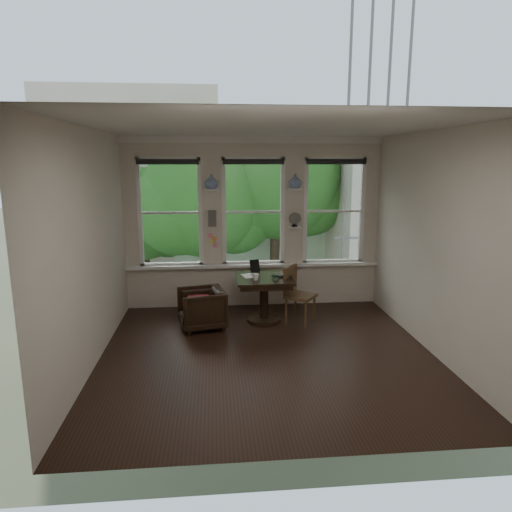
{
  "coord_description": "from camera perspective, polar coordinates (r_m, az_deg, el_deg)",
  "views": [
    {
      "loc": [
        -0.69,
        -5.78,
        2.59
      ],
      "look_at": [
        -0.07,
        0.9,
        1.18
      ],
      "focal_mm": 32.0,
      "sensor_mm": 36.0,
      "label": 1
    }
  ],
  "objects": [
    {
      "name": "shelf_right",
      "position": [
        8.07,
        4.9,
        8.32
      ],
      "size": [
        0.26,
        0.16,
        0.03
      ],
      "primitive_type": "cube",
      "color": "white",
      "rests_on": "ground"
    },
    {
      "name": "side_chair_right",
      "position": [
        7.41,
        5.59,
        -4.93
      ],
      "size": [
        0.59,
        0.59,
        0.92
      ],
      "primitive_type": null,
      "rotation": [
        0.0,
        0.0,
        0.94
      ],
      "color": "#492E1A",
      "rests_on": "ground"
    },
    {
      "name": "table",
      "position": [
        7.46,
        1.01,
        -5.43
      ],
      "size": [
        0.9,
        0.9,
        0.75
      ],
      "primitive_type": null,
      "color": "black",
      "rests_on": "ground"
    },
    {
      "name": "desk_fan",
      "position": [
        8.1,
        4.85,
        4.28
      ],
      "size": [
        0.2,
        0.2,
        0.24
      ],
      "primitive_type": null,
      "color": "#59544F",
      "rests_on": "ground"
    },
    {
      "name": "sticky_notes",
      "position": [
        8.07,
        -5.45,
        2.24
      ],
      "size": [
        0.16,
        0.01,
        0.24
      ],
      "primitive_type": null,
      "color": "pink",
      "rests_on": "ground"
    },
    {
      "name": "intercom",
      "position": [
        8.02,
        -5.5,
        4.7
      ],
      "size": [
        0.14,
        0.06,
        0.28
      ],
      "primitive_type": "cube",
      "color": "#59544F",
      "rests_on": "ground"
    },
    {
      "name": "laptop",
      "position": [
        7.35,
        3.18,
        -2.58
      ],
      "size": [
        0.37,
        0.29,
        0.03
      ],
      "primitive_type": "imported",
      "rotation": [
        0.0,
        0.0,
        -0.26
      ],
      "color": "black",
      "rests_on": "table"
    },
    {
      "name": "window_center",
      "position": [
        8.11,
        -0.35,
        5.54
      ],
      "size": [
        1.1,
        0.12,
        1.9
      ],
      "primitive_type": null,
      "color": "white",
      "rests_on": "ground"
    },
    {
      "name": "drinking_glass",
      "position": [
        7.07,
        2.42,
        -2.87
      ],
      "size": [
        0.15,
        0.15,
        0.09
      ],
      "primitive_type": "imported",
      "rotation": [
        0.0,
        0.0,
        -0.32
      ],
      "color": "white",
      "rests_on": "table"
    },
    {
      "name": "papers",
      "position": [
        7.43,
        -0.85,
        -2.48
      ],
      "size": [
        0.28,
        0.34,
        0.0
      ],
      "primitive_type": "cube",
      "rotation": [
        0.0,
        0.0,
        0.23
      ],
      "color": "silver",
      "rests_on": "table"
    },
    {
      "name": "vase_left",
      "position": [
        7.94,
        -5.59,
        9.25
      ],
      "size": [
        0.24,
        0.24,
        0.25
      ],
      "primitive_type": "imported",
      "color": "silver",
      "rests_on": "shelf_left"
    },
    {
      "name": "window_left",
      "position": [
        8.11,
        -10.66,
        5.34
      ],
      "size": [
        1.1,
        0.12,
        1.9
      ],
      "primitive_type": null,
      "color": "white",
      "rests_on": "ground"
    },
    {
      "name": "wall_left",
      "position": [
        6.08,
        -20.04,
        0.8
      ],
      "size": [
        0.0,
        4.5,
        4.5
      ],
      "primitive_type": "plane",
      "rotation": [
        1.57,
        0.0,
        1.57
      ],
      "color": "beige",
      "rests_on": "ground"
    },
    {
      "name": "wall_front",
      "position": [
        3.76,
        5.54,
        -5.07
      ],
      "size": [
        4.5,
        0.0,
        4.5
      ],
      "primitive_type": "plane",
      "rotation": [
        -1.57,
        0.0,
        0.0
      ],
      "color": "beige",
      "rests_on": "ground"
    },
    {
      "name": "wall_back",
      "position": [
        8.13,
        -0.35,
        4.14
      ],
      "size": [
        4.5,
        0.0,
        4.5
      ],
      "primitive_type": "plane",
      "rotation": [
        1.57,
        0.0,
        0.0
      ],
      "color": "beige",
      "rests_on": "ground"
    },
    {
      "name": "tablet",
      "position": [
        7.62,
        -0.16,
        -1.28
      ],
      "size": [
        0.18,
        0.12,
        0.22
      ],
      "primitive_type": "cube",
      "rotation": [
        -0.26,
        0.0,
        0.29
      ],
      "color": "black",
      "rests_on": "table"
    },
    {
      "name": "armchair_left",
      "position": [
        7.24,
        -6.81,
        -6.54
      ],
      "size": [
        0.82,
        0.81,
        0.63
      ],
      "primitive_type": "imported",
      "rotation": [
        0.0,
        0.0,
        -1.36
      ],
      "color": "black",
      "rests_on": "ground"
    },
    {
      "name": "ground",
      "position": [
        6.37,
        1.43,
        -12.15
      ],
      "size": [
        4.5,
        4.5,
        0.0
      ],
      "primitive_type": "plane",
      "color": "black",
      "rests_on": "ground"
    },
    {
      "name": "vase_right",
      "position": [
        8.06,
        4.91,
        9.31
      ],
      "size": [
        0.24,
        0.24,
        0.25
      ],
      "primitive_type": "imported",
      "color": "silver",
      "rests_on": "shelf_right"
    },
    {
      "name": "wall_right",
      "position": [
        6.57,
        21.39,
        1.48
      ],
      "size": [
        0.0,
        4.5,
        4.5
      ],
      "primitive_type": "plane",
      "rotation": [
        1.57,
        0.0,
        -1.57
      ],
      "color": "beige",
      "rests_on": "ground"
    },
    {
      "name": "window_right",
      "position": [
        8.35,
        9.65,
        5.56
      ],
      "size": [
        1.1,
        0.12,
        1.9
      ],
      "primitive_type": null,
      "color": "white",
      "rests_on": "ground"
    },
    {
      "name": "ceiling",
      "position": [
        5.83,
        1.59,
        15.87
      ],
      "size": [
        4.5,
        4.5,
        0.0
      ],
      "primitive_type": "plane",
      "rotation": [
        3.14,
        0.0,
        0.0
      ],
      "color": "silver",
      "rests_on": "ground"
    },
    {
      "name": "shelf_left",
      "position": [
        7.94,
        -5.57,
        8.25
      ],
      "size": [
        0.26,
        0.16,
        0.03
      ],
      "primitive_type": "cube",
      "color": "white",
      "rests_on": "ground"
    },
    {
      "name": "mug",
      "position": [
        7.15,
        -0.04,
        -2.63
      ],
      "size": [
        0.14,
        0.14,
        0.1
      ],
      "primitive_type": "imported",
      "rotation": [
        0.0,
        0.0,
        0.27
      ],
      "color": "white",
      "rests_on": "table"
    },
    {
      "name": "cushion_red",
      "position": [
        7.2,
        -6.84,
        -5.53
      ],
      "size": [
        0.45,
        0.45,
        0.06
      ],
      "primitive_type": "cube",
      "color": "maroon",
      "rests_on": "armchair_left"
    }
  ]
}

